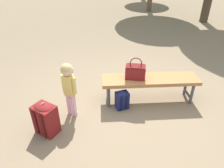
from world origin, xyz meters
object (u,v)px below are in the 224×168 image
Objects in this scene: backpack_large at (46,118)px; backpack_small at (122,99)px; park_bench at (150,81)px; handbag at (135,71)px; child_standing at (68,82)px.

backpack_large reaches higher than backpack_small.
handbag is (0.24, -0.08, 0.18)m from park_bench.
child_standing is at bearing -7.26° from backpack_small.
park_bench is 0.31m from handbag.
handbag is 1.08m from child_standing.
backpack_large is (1.72, 0.22, -0.14)m from park_bench.
park_bench is 4.76× the size of backpack_small.
child_standing reaches higher than park_bench.
child_standing is at bearing -2.33° from park_bench.
park_bench is 1.34m from child_standing.
backpack_large is (0.39, 0.27, -0.34)m from child_standing.
backpack_small is at bearing 172.74° from child_standing.
handbag is 0.50m from backpack_small.
handbag reaches higher than backpack_small.
backpack_small is at bearing -171.91° from backpack_large.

